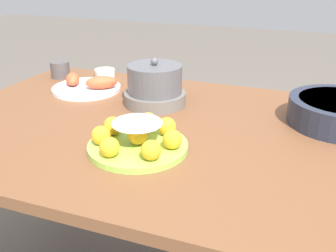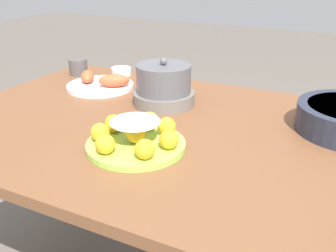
{
  "view_description": "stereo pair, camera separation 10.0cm",
  "coord_description": "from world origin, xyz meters",
  "views": [
    {
      "loc": [
        0.29,
        -0.98,
        1.16
      ],
      "look_at": [
        -0.05,
        -0.08,
        0.74
      ],
      "focal_mm": 42.0,
      "sensor_mm": 36.0,
      "label": 1
    },
    {
      "loc": [
        0.38,
        -0.94,
        1.16
      ],
      "look_at": [
        -0.05,
        -0.08,
        0.74
      ],
      "focal_mm": 42.0,
      "sensor_mm": 36.0,
      "label": 2
    }
  ],
  "objects": [
    {
      "name": "cake_plate",
      "position": [
        -0.1,
        -0.16,
        0.73
      ],
      "size": [
        0.26,
        0.26,
        0.08
      ],
      "color": "#99CC4C",
      "rests_on": "dining_table"
    },
    {
      "name": "sauce_bowl",
      "position": [
        -0.51,
        0.39,
        0.72
      ],
      "size": [
        0.08,
        0.08,
        0.03
      ],
      "color": "silver",
      "rests_on": "dining_table"
    },
    {
      "name": "seafood_platter",
      "position": [
        -0.48,
        0.21,
        0.72
      ],
      "size": [
        0.25,
        0.25,
        0.06
      ],
      "color": "silver",
      "rests_on": "dining_table"
    },
    {
      "name": "warming_pot",
      "position": [
        -0.19,
        0.16,
        0.77
      ],
      "size": [
        0.2,
        0.2,
        0.16
      ],
      "color": "#66605B",
      "rests_on": "dining_table"
    },
    {
      "name": "cup_far",
      "position": [
        -0.67,
        0.32,
        0.74
      ],
      "size": [
        0.08,
        0.08,
        0.07
      ],
      "color": "#4C4747",
      "rests_on": "dining_table"
    },
    {
      "name": "dining_table",
      "position": [
        0.0,
        0.0,
        0.62
      ],
      "size": [
        1.57,
        0.92,
        0.7
      ],
      "color": "brown",
      "rests_on": "ground_plane"
    }
  ]
}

